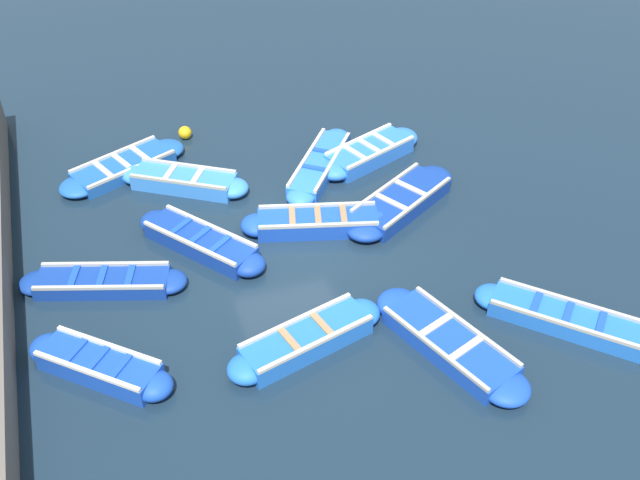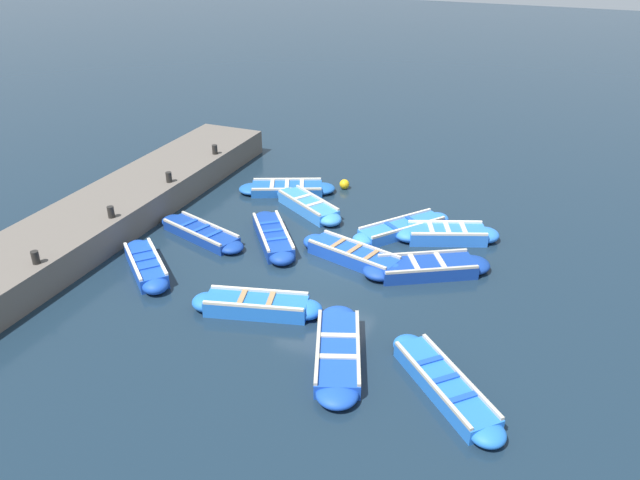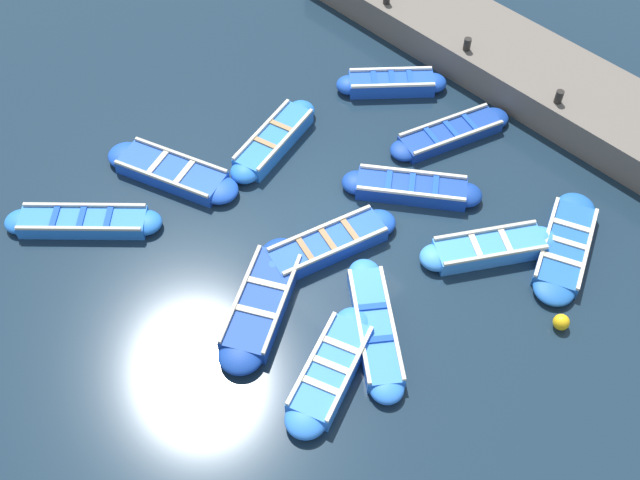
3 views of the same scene
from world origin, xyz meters
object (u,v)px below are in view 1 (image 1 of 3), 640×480
boat_centre (184,181)px  boat_tucked (306,340)px  boat_outer_left (201,242)px  boat_far_corner (370,153)px  boat_near_quay (401,202)px  boat_alongside (566,319)px  boat_mid_row (100,366)px  boat_bow_out (449,343)px  boat_drifting (318,223)px  boat_stern_in (320,165)px  boat_outer_right (124,167)px  buoy_orange_near (185,133)px  boat_broadside (103,282)px

boat_centre → boat_tucked: size_ratio=0.93×
boat_outer_left → boat_far_corner: size_ratio=0.96×
boat_near_quay → boat_tucked: bearing=45.1°
boat_tucked → boat_alongside: bearing=167.5°
boat_near_quay → boat_mid_row: bearing=21.7°
boat_bow_out → boat_drifting: bearing=-74.8°
boat_alongside → boat_near_quay: bearing=-71.8°
boat_near_quay → boat_tucked: size_ratio=1.06×
boat_mid_row → boat_outer_left: boat_mid_row is taller
boat_bow_out → boat_drifting: 4.49m
boat_drifting → boat_mid_row: size_ratio=1.32×
boat_drifting → boat_stern_in: boat_drifting is taller
boat_outer_right → boat_mid_row: (1.28, 6.59, 0.05)m
boat_far_corner → boat_bow_out: bearing=81.2°
boat_bow_out → boat_far_corner: 6.74m
boat_mid_row → boat_far_corner: bearing=-145.3°
boat_outer_left → boat_far_corner: (-4.88, -2.16, 0.01)m
buoy_orange_near → boat_outer_left: bearing=83.3°
buoy_orange_near → boat_far_corner: bearing=149.1°
boat_outer_left → boat_stern_in: bearing=-149.3°
boat_near_quay → boat_bow_out: bearing=78.0°
boat_bow_out → buoy_orange_near: size_ratio=10.54×
boat_outer_right → boat_tucked: bearing=109.4°
boat_bow_out → boat_tucked: size_ratio=1.09×
boat_outer_left → buoy_orange_near: boat_outer_left is taller
boat_near_quay → boat_centre: 5.33m
boat_stern_in → boat_tucked: bearing=68.8°
boat_outer_right → boat_stern_in: bearing=161.8°
boat_stern_in → buoy_orange_near: 3.97m
boat_alongside → buoy_orange_near: (5.76, -9.42, 0.00)m
boat_bow_out → boat_far_corner: (-1.03, -6.66, 0.02)m
boat_drifting → boat_far_corner: bearing=-133.4°
boat_tucked → boat_far_corner: bearing=-122.1°
boat_drifting → boat_stern_in: size_ratio=1.10×
boat_mid_row → boat_tucked: bearing=171.0°
boat_bow_out → boat_alongside: boat_bow_out is taller
boat_outer_left → buoy_orange_near: bearing=-96.7°
boat_far_corner → buoy_orange_near: (4.32, -2.59, -0.02)m
boat_alongside → boat_stern_in: 7.32m
boat_drifting → boat_tucked: size_ratio=1.06×
boat_mid_row → boat_far_corner: size_ratio=0.83×
boat_near_quay → boat_outer_right: bearing=-31.3°
boat_alongside → boat_outer_left: bearing=-36.5°
boat_stern_in → boat_tucked: size_ratio=0.96×
boat_outer_right → boat_far_corner: size_ratio=1.08×
buoy_orange_near → boat_centre: bearing=78.8°
boat_alongside → boat_far_corner: boat_far_corner is taller
boat_centre → boat_broadside: 3.82m
boat_outer_right → boat_drifting: boat_drifting is taller
boat_alongside → boat_outer_left: (6.32, -4.68, 0.02)m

